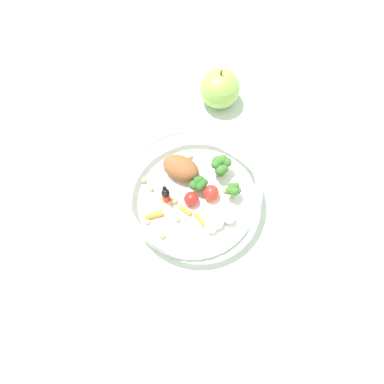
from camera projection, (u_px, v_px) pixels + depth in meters
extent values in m
plane|color=silver|center=(197.00, 202.00, 0.79)|extent=(2.40, 2.40, 0.00)
cylinder|color=white|center=(192.00, 198.00, 0.79)|extent=(0.24, 0.24, 0.01)
torus|color=white|center=(192.00, 187.00, 0.74)|extent=(0.25, 0.25, 0.01)
ellipsoid|color=brown|center=(181.00, 168.00, 0.79)|extent=(0.09, 0.09, 0.04)
cylinder|color=#8EB766|center=(233.00, 193.00, 0.77)|extent=(0.01, 0.01, 0.02)
sphere|color=#386B28|center=(230.00, 191.00, 0.76)|extent=(0.02, 0.02, 0.02)
sphere|color=#386B28|center=(234.00, 191.00, 0.75)|extent=(0.02, 0.02, 0.02)
sphere|color=#386B28|center=(237.00, 190.00, 0.76)|extent=(0.01, 0.01, 0.01)
sphere|color=#386B28|center=(236.00, 185.00, 0.76)|extent=(0.01, 0.01, 0.01)
sphere|color=#386B28|center=(232.00, 187.00, 0.76)|extent=(0.02, 0.02, 0.02)
cylinder|color=#8EB766|center=(200.00, 187.00, 0.78)|extent=(0.01, 0.01, 0.02)
sphere|color=#2D6023|center=(196.00, 184.00, 0.77)|extent=(0.02, 0.02, 0.02)
sphere|color=#2D6023|center=(199.00, 187.00, 0.76)|extent=(0.02, 0.02, 0.02)
sphere|color=#2D6023|center=(202.00, 184.00, 0.76)|extent=(0.02, 0.02, 0.02)
sphere|color=#2D6023|center=(204.00, 182.00, 0.77)|extent=(0.01, 0.01, 0.01)
sphere|color=#2D6023|center=(200.00, 180.00, 0.77)|extent=(0.02, 0.02, 0.02)
sphere|color=#2D6023|center=(198.00, 181.00, 0.77)|extent=(0.02, 0.02, 0.02)
cylinder|color=#7FAD5B|center=(220.00, 171.00, 0.79)|extent=(0.02, 0.02, 0.02)
sphere|color=#386B28|center=(215.00, 165.00, 0.77)|extent=(0.02, 0.02, 0.02)
sphere|color=#386B28|center=(220.00, 170.00, 0.77)|extent=(0.02, 0.02, 0.02)
sphere|color=#386B28|center=(224.00, 169.00, 0.77)|extent=(0.02, 0.02, 0.02)
sphere|color=#386B28|center=(227.00, 162.00, 0.78)|extent=(0.02, 0.02, 0.02)
sphere|color=#386B28|center=(223.00, 160.00, 0.77)|extent=(0.02, 0.02, 0.02)
sphere|color=#386B28|center=(218.00, 162.00, 0.78)|extent=(0.02, 0.02, 0.02)
sphere|color=silver|center=(212.00, 224.00, 0.75)|extent=(0.03, 0.03, 0.03)
sphere|color=silver|center=(211.00, 228.00, 0.74)|extent=(0.02, 0.02, 0.02)
sphere|color=silver|center=(213.00, 223.00, 0.74)|extent=(0.02, 0.02, 0.02)
sphere|color=silver|center=(216.00, 225.00, 0.75)|extent=(0.02, 0.02, 0.02)
sphere|color=silver|center=(216.00, 221.00, 0.75)|extent=(0.03, 0.03, 0.03)
sphere|color=silver|center=(212.00, 219.00, 0.75)|extent=(0.02, 0.02, 0.02)
sphere|color=silver|center=(213.00, 223.00, 0.75)|extent=(0.02, 0.02, 0.02)
sphere|color=white|center=(222.00, 215.00, 0.75)|extent=(0.02, 0.02, 0.02)
sphere|color=white|center=(229.00, 217.00, 0.75)|extent=(0.02, 0.02, 0.02)
sphere|color=white|center=(230.00, 211.00, 0.76)|extent=(0.02, 0.02, 0.02)
sphere|color=white|center=(226.00, 207.00, 0.76)|extent=(0.02, 0.02, 0.02)
cube|color=yellow|center=(166.00, 199.00, 0.78)|extent=(0.02, 0.01, 0.00)
cylinder|color=red|center=(166.00, 197.00, 0.77)|extent=(0.02, 0.02, 0.02)
sphere|color=black|center=(165.00, 193.00, 0.75)|extent=(0.02, 0.02, 0.02)
sphere|color=black|center=(164.00, 188.00, 0.75)|extent=(0.01, 0.01, 0.01)
sphere|color=black|center=(166.00, 195.00, 0.75)|extent=(0.01, 0.01, 0.01)
cylinder|color=orange|center=(154.00, 215.00, 0.76)|extent=(0.03, 0.01, 0.01)
cylinder|color=orange|center=(185.00, 210.00, 0.77)|extent=(0.02, 0.03, 0.01)
cylinder|color=orange|center=(200.00, 219.00, 0.76)|extent=(0.02, 0.03, 0.01)
sphere|color=red|center=(212.00, 195.00, 0.77)|extent=(0.03, 0.03, 0.03)
sphere|color=red|center=(192.00, 200.00, 0.77)|extent=(0.03, 0.03, 0.03)
sphere|color=tan|center=(166.00, 169.00, 0.80)|extent=(0.01, 0.01, 0.01)
sphere|color=tan|center=(191.00, 156.00, 0.81)|extent=(0.01, 0.01, 0.01)
sphere|color=tan|center=(192.00, 246.00, 0.74)|extent=(0.01, 0.01, 0.01)
sphere|color=tan|center=(177.00, 219.00, 0.76)|extent=(0.01, 0.01, 0.01)
sphere|color=tan|center=(162.00, 236.00, 0.75)|extent=(0.01, 0.01, 0.01)
sphere|color=#D1B775|center=(174.00, 201.00, 0.77)|extent=(0.01, 0.01, 0.01)
sphere|color=tan|center=(151.00, 189.00, 0.78)|extent=(0.01, 0.01, 0.01)
sphere|color=tan|center=(144.00, 180.00, 0.79)|extent=(0.01, 0.01, 0.01)
sphere|color=#D1B775|center=(148.00, 222.00, 0.76)|extent=(0.01, 0.01, 0.01)
sphere|color=tan|center=(224.00, 188.00, 0.78)|extent=(0.01, 0.01, 0.01)
sphere|color=#8CB74C|center=(220.00, 88.00, 0.85)|extent=(0.08, 0.08, 0.08)
cylinder|color=brown|center=(221.00, 73.00, 0.81)|extent=(0.00, 0.00, 0.01)
cube|color=white|center=(77.00, 305.00, 0.71)|extent=(0.13, 0.17, 0.01)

